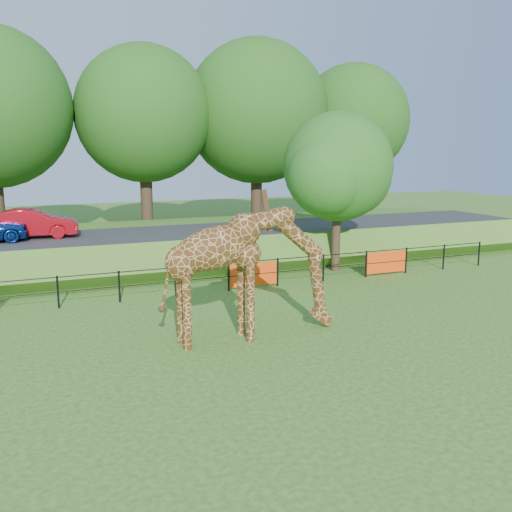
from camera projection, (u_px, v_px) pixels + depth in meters
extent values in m
plane|color=#2F5E17|center=(266.00, 378.00, 13.18)|extent=(90.00, 90.00, 0.00)
cube|color=#2F5E17|center=(135.00, 246.00, 27.10)|extent=(40.00, 9.00, 1.30)
cube|color=#2E2E31|center=(141.00, 235.00, 25.61)|extent=(40.00, 5.00, 0.12)
imported|color=red|center=(31.00, 223.00, 24.43)|extent=(3.96, 1.79, 1.26)
imported|color=black|center=(254.00, 263.00, 22.81)|extent=(0.57, 0.45, 1.39)
cylinder|color=#312416|center=(336.00, 234.00, 24.43)|extent=(0.36, 0.36, 3.20)
sphere|color=#1B5718|center=(338.00, 166.00, 23.89)|extent=(4.60, 4.60, 4.60)
sphere|color=#1B5718|center=(352.00, 176.00, 25.04)|extent=(3.45, 3.45, 3.45)
sphere|color=#1B5718|center=(327.00, 176.00, 22.98)|extent=(3.22, 3.22, 3.22)
cylinder|color=#312416|center=(147.00, 195.00, 33.40)|extent=(0.70, 0.70, 5.00)
sphere|color=#1C5215|center=(144.00, 114.00, 32.54)|extent=(7.80, 7.80, 7.80)
cylinder|color=#312416|center=(256.00, 192.00, 36.06)|extent=(0.70, 0.70, 5.00)
sphere|color=#1C5215|center=(256.00, 112.00, 35.15)|extent=(8.80, 8.80, 8.80)
cylinder|color=#312416|center=(351.00, 189.00, 38.72)|extent=(0.70, 0.70, 5.00)
sphere|color=#1C5215|center=(353.00, 120.00, 37.88)|extent=(7.40, 7.40, 7.40)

